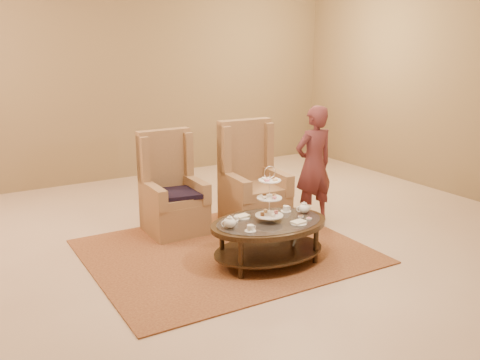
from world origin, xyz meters
TOP-DOWN VIEW (x-y plane):
  - ground at (0.00, 0.00)m, footprint 8.00×8.00m
  - ceiling at (0.00, 0.00)m, footprint 8.00×8.00m
  - wall_back at (0.00, 4.00)m, footprint 8.00×0.04m
  - rug at (-0.21, 0.18)m, footprint 3.03×2.53m
  - tea_table at (0.05, -0.33)m, footprint 1.38×1.02m
  - armchair_left at (-0.44, 1.14)m, footprint 0.69×0.72m
  - armchair_right at (0.58, 0.88)m, footprint 0.78×0.80m
  - person at (1.32, 0.52)m, footprint 0.57×0.38m

SIDE VIEW (x-z plane):
  - ground at x=0.00m, z-range 0.00..0.00m
  - ceiling at x=0.00m, z-range -0.01..0.01m
  - rug at x=-0.21m, z-range 0.00..0.02m
  - tea_table at x=0.05m, z-range -0.15..0.95m
  - armchair_left at x=-0.44m, z-range -0.21..1.07m
  - armchair_right at x=0.58m, z-range -0.22..1.13m
  - person at x=1.32m, z-range 0.00..1.55m
  - wall_back at x=0.00m, z-range 0.00..3.50m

